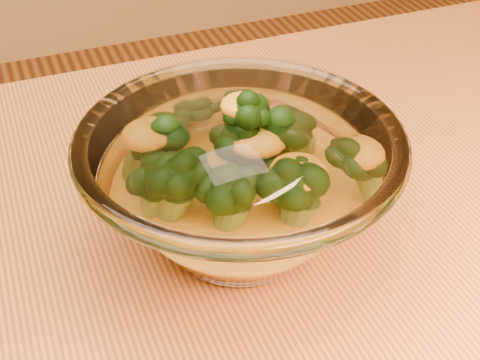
# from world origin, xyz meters

# --- Properties ---
(table) EXTENTS (1.20, 0.80, 0.75)m
(table) POSITION_xyz_m (0.00, 0.00, 0.65)
(table) COLOR #C77B3B
(table) RESTS_ON ground
(glass_bowl) EXTENTS (0.24, 0.24, 0.11)m
(glass_bowl) POSITION_xyz_m (-0.10, 0.07, 0.81)
(glass_bowl) COLOR white
(glass_bowl) RESTS_ON table
(cheese_sauce) EXTENTS (0.14, 0.14, 0.04)m
(cheese_sauce) POSITION_xyz_m (-0.10, 0.07, 0.78)
(cheese_sauce) COLOR orange
(cheese_sauce) RESTS_ON glass_bowl
(broccoli_heap) EXTENTS (0.17, 0.15, 0.08)m
(broccoli_heap) POSITION_xyz_m (-0.10, 0.08, 0.82)
(broccoli_heap) COLOR black
(broccoli_heap) RESTS_ON cheese_sauce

